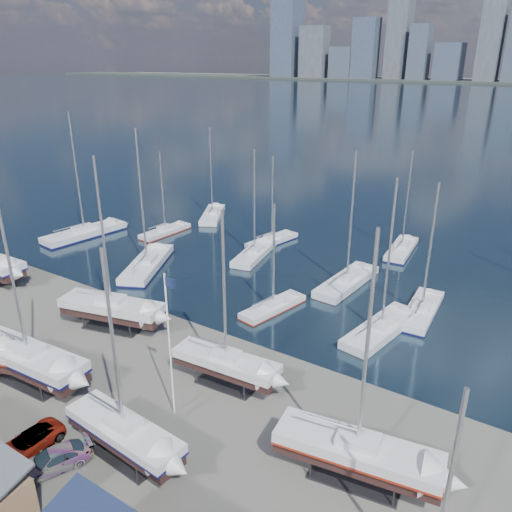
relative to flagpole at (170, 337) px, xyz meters
The scene contains 20 objects.
ground 8.92m from the flagpole, behind, with size 1400.00×1400.00×0.00m, color #605E59.
sailboat_cradle_2 15.30m from the flagpole, 154.99° to the left, with size 10.51×5.20×16.49m.
sailboat_cradle_3 13.26m from the flagpole, 164.46° to the right, with size 10.98×3.67×17.37m.
sailboat_cradle_4 6.59m from the flagpole, 76.96° to the left, with size 8.85×3.04×14.35m.
sailboat_cradle_5 6.62m from the flagpole, 86.79° to the right, with size 9.09×3.11×14.57m.
sailboat_cradle_6 14.10m from the flagpole, ahead, with size 10.39×4.25×16.28m.
sailboat_moored_0 43.42m from the flagpole, 149.14° to the left, with size 4.97×12.62×18.36m.
sailboat_moored_1 40.96m from the flagpole, 133.64° to the left, with size 2.95×8.60×12.65m.
sailboat_moored_2 48.25m from the flagpole, 124.42° to the left, with size 7.20×10.01×14.95m.
sailboat_moored_3 28.54m from the flagpole, 138.57° to the left, with size 8.14×12.09×17.69m.
sailboat_moored_4 31.86m from the flagpole, 112.55° to the left, with size 4.53×9.98×14.55m.
sailboat_moored_5 37.25m from the flagpole, 110.26° to the left, with size 4.04×8.81×12.72m.
sailboat_moored_6 18.66m from the flagpole, 97.39° to the left, with size 3.83×8.22×11.86m.
sailboat_moored_7 27.83m from the flagpole, 86.49° to the left, with size 3.70×10.80×16.04m.
sailboat_moored_8 41.49m from the flagpole, 85.05° to the left, with size 3.53×9.66×14.13m.
sailboat_moored_9 21.82m from the flagpole, 65.71° to the left, with size 4.52×10.62×15.53m.
sailboat_moored_10 27.79m from the flagpole, 66.68° to the left, with size 3.22×9.65×14.21m.
car_c 11.31m from the flagpole, 124.80° to the right, with size 2.11×4.58×1.27m, color gray.
car_d 10.30m from the flagpole, 109.13° to the right, with size 1.93×4.74×1.38m, color gray.
flagpole is the anchor object (origin of this frame).
Camera 1 is at (27.24, -32.65, 24.09)m, focal length 35.00 mm.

